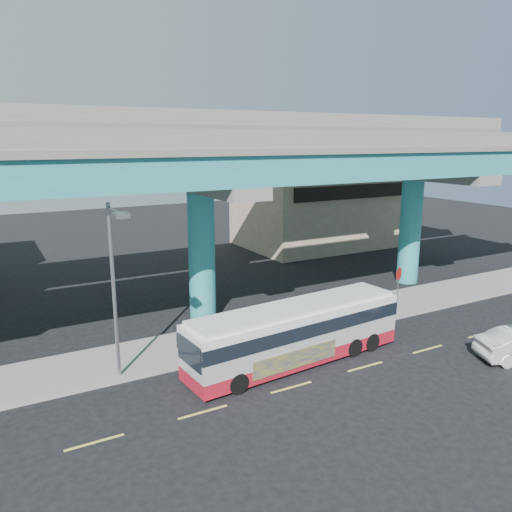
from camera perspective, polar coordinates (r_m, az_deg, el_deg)
ground at (r=21.77m, az=3.63°, el=-14.44°), size 120.00×120.00×0.00m
sidewalk at (r=26.09m, az=-2.97°, el=-9.39°), size 70.00×4.00×0.15m
lane_markings at (r=21.55m, az=4.07°, el=-14.74°), size 58.00×0.12×0.01m
viaduct at (r=27.40m, az=-6.59°, el=11.13°), size 52.00×12.40×11.70m
building_beige at (r=48.89m, az=6.98°, el=5.37°), size 14.00×10.23×7.00m
transit_bus at (r=23.16m, az=4.64°, el=-8.55°), size 11.00×3.21×2.78m
street_lamp at (r=20.75m, az=-15.78°, el=-1.40°), size 0.50×2.46×7.50m
stop_sign at (r=30.17m, az=15.97°, el=-2.62°), size 0.76×0.37×2.73m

